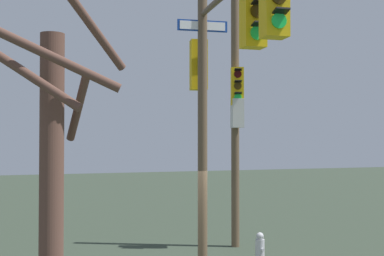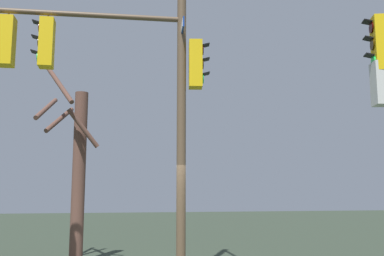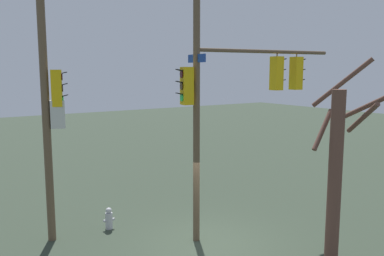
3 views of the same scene
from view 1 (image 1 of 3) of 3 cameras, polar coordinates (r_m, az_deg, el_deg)
name	(u,v)px [view 1 (image 1 of 3)]	position (r m, az deg, el deg)	size (l,w,h in m)	color
main_signal_pole_assembly	(226,28)	(10.32, 3.74, 10.88)	(5.73, 3.74, 9.61)	brown
secondary_pole_assembly	(236,111)	(15.41, 4.84, 1.83)	(0.79, 0.44, 7.64)	brown
fire_hydrant	(260,247)	(14.08, 7.48, -12.84)	(0.38, 0.24, 0.73)	#B2B2B7
bare_tree_behind_pole	(53,172)	(8.04, -15.05, -4.66)	(1.75, 2.27, 5.61)	brown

